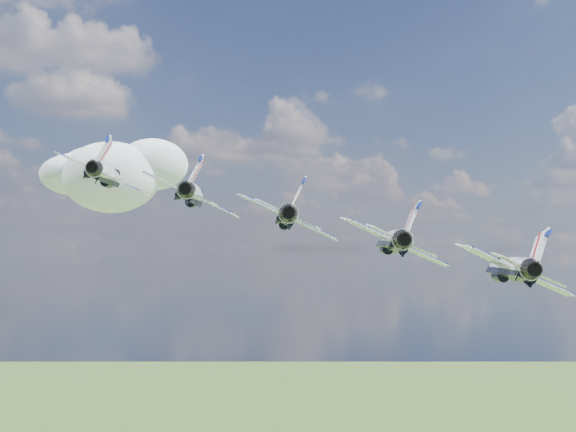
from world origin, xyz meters
name	(u,v)px	position (x,y,z in m)	size (l,w,h in m)	color
cloud_far	(118,171)	(18.32, 230.46, 172.07)	(55.50, 43.61, 21.80)	white
jet_0	(108,174)	(-35.32, 0.10, 149.02)	(10.31, 15.27, 4.56)	silver
jet_1	(193,194)	(-27.82, -7.83, 146.50)	(10.31, 15.27, 4.56)	white
jet_2	(288,216)	(-20.32, -15.76, 143.97)	(10.31, 15.27, 4.56)	white
jet_3	(393,240)	(-12.82, -23.70, 141.44)	(10.31, 15.27, 4.56)	white
jet_4	(509,267)	(-5.32, -31.63, 138.91)	(10.31, 15.27, 4.56)	white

